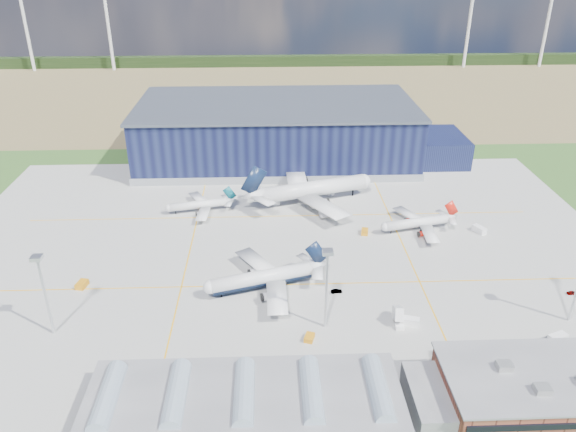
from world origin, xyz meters
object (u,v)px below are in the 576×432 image
Objects in this scene: gse_tug_b at (309,338)px; light_mast_west at (42,283)px; hangar at (283,134)px; airliner_navy at (262,271)px; airliner_red at (417,218)px; gse_cart_b at (330,193)px; gse_cart_a at (276,202)px; gse_van_b at (479,230)px; airliner_widebody at (314,181)px; car_b at (337,291)px; gse_van_a at (410,321)px; airstair at (398,317)px; gse_van_c at (558,338)px; gse_tug_a at (82,285)px; gse_tug_c at (365,232)px; airliner_regional at (198,201)px; light_mast_center at (327,277)px; car_a at (572,293)px; ops_building at (550,391)px.

light_mast_west is at bearing -165.95° from gse_tug_b.
airliner_navy is (-9.30, -106.80, -5.38)m from hangar.
airliner_red is 9.63× the size of gse_cart_b.
gse_tug_b is 81.16m from gse_cart_a.
airliner_red is at bearing -164.26° from airliner_navy.
gse_van_b is at bearing 21.25° from light_mast_west.
gse_tug_b is 83.49m from gse_van_b.
car_b is (1.77, -61.42, -8.16)m from airliner_widebody.
gse_cart_b is 68.00m from car_b.
airliner_widebody is 79.57m from gse_van_a.
airstair is at bearing 58.06° from airliner_red.
gse_cart_b is at bearing 46.05° from light_mast_west.
gse_cart_a is 108.86m from gse_van_c.
gse_tug_a reaches higher than gse_tug_c.
airliner_widebody reaches higher than car_b.
airliner_regional is 5.51× the size of gse_van_b.
light_mast_center is 21.87m from car_b.
airliner_navy is 12.44× the size of gse_cart_b.
airliner_regional is (29.96, 70.00, -11.05)m from light_mast_west.
gse_tug_a is at bearing 3.17° from airliner_red.
gse_van_c is 1.55× the size of car_a.
airstair is (59.28, -69.01, -2.62)m from airliner_regional.
gse_cart_b is 0.64× the size of gse_van_c.
gse_van_b is (69.55, -25.69, 0.39)m from gse_cart_a.
gse_van_c is at bearing -3.87° from light_mast_west.
gse_tug_a is 1.12× the size of gse_tug_c.
airstair is (-25.76, 30.99, -3.03)m from ops_building.
gse_van_b is 1.57× the size of car_a.
car_b is at bearing -173.74° from gse_van_b.
light_mast_west is 7.05× the size of car_b.
airstair is at bearing 118.32° from airliner_regional.
light_mast_center reaches higher than car_a.
light_mast_west is at bearing -81.32° from gse_tug_a.
car_b is at bearing 131.61° from ops_building.
airliner_widebody is at bearing 132.13° from gse_tug_c.
gse_tug_a is 1.25× the size of gse_tug_b.
light_mast_center is 26.47m from gse_van_a.
light_mast_west reaches higher than gse_van_a.
gse_van_a reaches higher than car_b.
gse_cart_a is (-11.40, 75.52, -14.70)m from light_mast_center.
light_mast_west is 7.48× the size of gse_cart_b.
light_mast_west is at bearing 65.16° from gse_van_c.
gse_tug_a is at bearing 47.12° from airliner_regional.
gse_van_a is at bearing -1.36° from gse_tug_a.
airliner_regional is 8.63× the size of car_a.
ops_building is 78.03m from airliner_navy.
gse_tug_b is 0.97× the size of gse_cart_a.
airliner_red is 54.22m from gse_van_a.
airliner_regional is 91.02m from airstair.
airliner_navy is at bearing -110.79° from gse_cart_a.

